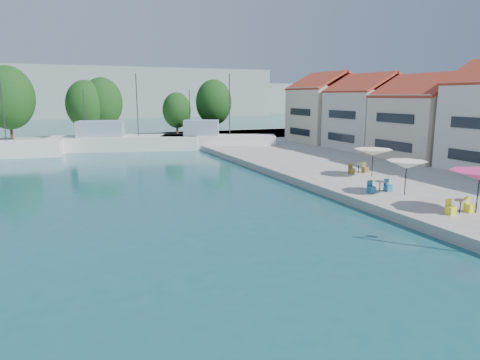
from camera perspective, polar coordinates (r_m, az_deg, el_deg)
name	(u,v)px	position (r m, az deg, el deg)	size (l,w,h in m)	color
quay_right	(432,166)	(45.17, 24.27, 1.69)	(32.00, 92.00, 0.60)	gray
quay_far	(81,142)	(67.59, -20.42, 4.81)	(90.00, 16.00, 0.60)	gray
hill_east	(185,98)	(187.25, -7.29, 10.78)	(140.00, 40.00, 12.00)	gray
building_04	(428,115)	(48.23, 23.74, 7.92)	(9.00, 8.80, 9.20)	beige
building_05	(369,110)	(54.80, 16.88, 8.91)	(8.40, 8.80, 9.70)	beige
building_06	(327,106)	(61.99, 11.52, 9.59)	(9.00, 8.80, 10.20)	beige
trawler_03	(120,142)	(58.21, -15.68, 4.94)	(19.48, 9.31, 10.20)	silver
trawler_04	(216,141)	(57.45, -3.28, 5.26)	(15.37, 9.39, 10.20)	white
tree_04	(8,98)	(69.41, -28.54, 9.62)	(7.14, 7.14, 10.57)	#3F2B19
tree_05	(86,105)	(70.33, -19.88, 9.45)	(5.92, 5.92, 8.76)	#3F2B19
tree_06	(102,103)	(71.24, -17.89, 9.80)	(6.23, 6.23, 9.22)	#3F2B19
tree_07	(177,110)	(72.64, -8.43, 9.19)	(4.69, 4.69, 6.95)	#3F2B19
tree_08	(214,102)	(74.75, -3.52, 10.31)	(6.17, 6.17, 9.14)	#3F2B19
umbrella_pink	(480,176)	(26.70, 29.34, 0.52)	(3.15, 3.15, 2.35)	black
umbrella_white	(407,165)	(29.58, 21.34, 1.91)	(2.57, 2.57, 2.25)	black
umbrella_cream	(373,152)	(35.65, 17.33, 3.55)	(3.03, 3.03, 2.21)	black
cafe_table_01	(460,208)	(26.48, 27.29, -3.37)	(1.82, 0.70, 0.76)	black
cafe_table_02	(380,188)	(30.15, 18.14, -1.03)	(1.82, 0.70, 0.76)	black
cafe_table_03	(358,170)	(37.15, 15.51, 1.34)	(1.82, 0.70, 0.76)	black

